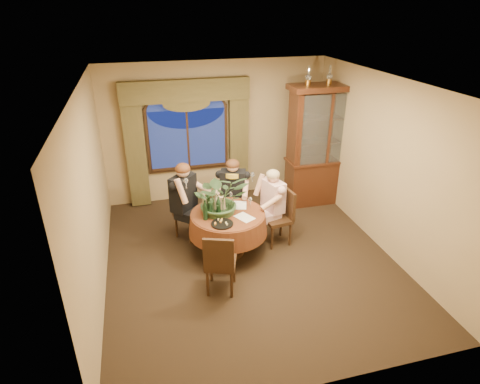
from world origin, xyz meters
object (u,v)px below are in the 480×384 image
object	(u,v)px
chair_right	(277,218)
wine_bottle_0	(205,203)
oil_lamp_center	(330,75)
chair_back_right	(231,205)
centerpiece_plant	(220,178)
chair_front_left	(221,261)
wine_bottle_3	(208,202)
wine_bottle_1	(216,203)
person_scarf	(233,195)
wine_bottle_5	(210,208)
person_pink	(273,205)
wine_bottle_4	(218,206)
oil_lamp_right	(350,74)
wine_bottle_2	(205,210)
stoneware_vase	(221,204)
chair_back	(189,212)
person_back	(184,203)
dining_table	(228,233)
china_cabinet	(323,146)
olive_bowl	(229,213)
oil_lamp_left	(308,76)

from	to	relation	value
chair_right	wine_bottle_0	xyz separation A→B (m)	(-1.23, -0.00, 0.44)
oil_lamp_center	chair_back_right	xyz separation A→B (m)	(-2.03, -0.66, -2.09)
centerpiece_plant	chair_front_left	bearing A→B (deg)	-102.57
wine_bottle_3	wine_bottle_1	bearing A→B (deg)	-34.29
person_scarf	wine_bottle_5	xyz separation A→B (m)	(-0.57, -0.80, 0.23)
person_pink	wine_bottle_0	distance (m)	1.23
person_scarf	wine_bottle_4	distance (m)	0.93
wine_bottle_1	oil_lamp_right	bearing A→B (deg)	25.08
oil_lamp_right	person_pink	world-z (taller)	oil_lamp_right
wine_bottle_2	chair_front_left	bearing A→B (deg)	-84.68
stoneware_vase	wine_bottle_3	bearing A→B (deg)	159.49
wine_bottle_3	wine_bottle_4	world-z (taller)	same
chair_back	chair_front_left	size ratio (longest dim) A/B	1.00
chair_front_left	chair_back	bearing A→B (deg)	117.64
wine_bottle_1	wine_bottle_3	distance (m)	0.14
chair_back_right	person_back	distance (m)	0.92
dining_table	stoneware_vase	distance (m)	0.52
china_cabinet	chair_back_right	distance (m)	2.25
oil_lamp_center	chair_right	distance (m)	2.83
centerpiece_plant	chair_back_right	bearing A→B (deg)	63.41
olive_bowl	wine_bottle_4	distance (m)	0.22
chair_front_left	wine_bottle_4	xyz separation A→B (m)	(0.15, 0.82, 0.44)
person_pink	wine_bottle_5	size ratio (longest dim) A/B	3.99
chair_back_right	wine_bottle_1	size ratio (longest dim) A/B	2.91
chair_right	wine_bottle_4	xyz separation A→B (m)	(-1.04, -0.16, 0.44)
chair_front_left	wine_bottle_3	xyz separation A→B (m)	(0.02, 1.03, 0.44)
chair_right	china_cabinet	bearing A→B (deg)	-53.83
centerpiece_plant	person_back	bearing A→B (deg)	137.63
dining_table	wine_bottle_5	xyz separation A→B (m)	(-0.30, -0.05, 0.54)
oil_lamp_left	chair_right	distance (m)	2.65
wine_bottle_4	chair_back_right	bearing A→B (deg)	63.75
oil_lamp_right	person_scarf	xyz separation A→B (m)	(-2.42, -0.68, -1.89)
dining_table	centerpiece_plant	distance (m)	0.96
oil_lamp_right	wine_bottle_3	xyz separation A→B (m)	(-2.98, -1.26, -1.66)
person_back	wine_bottle_4	world-z (taller)	person_back
oil_lamp_left	person_back	distance (m)	3.20
person_scarf	olive_bowl	xyz separation A→B (m)	(-0.25, -0.78, 0.09)
wine_bottle_2	oil_lamp_right	bearing A→B (deg)	26.49
wine_bottle_4	wine_bottle_1	bearing A→B (deg)	96.67
oil_lamp_right	oil_lamp_center	bearing A→B (deg)	180.00
wine_bottle_2	oil_lamp_left	bearing A→B (deg)	34.42
person_scarf	stoneware_vase	size ratio (longest dim) A/B	5.04
wine_bottle_0	wine_bottle_1	size ratio (longest dim) A/B	1.00
wine_bottle_1	wine_bottle_3	world-z (taller)	same
wine_bottle_5	person_back	bearing A→B (deg)	117.03
oil_lamp_center	centerpiece_plant	world-z (taller)	oil_lamp_center
wine_bottle_0	wine_bottle_4	world-z (taller)	same
wine_bottle_1	wine_bottle_3	size ratio (longest dim) A/B	1.00
wine_bottle_3	oil_lamp_right	bearing A→B (deg)	22.96
wine_bottle_2	person_pink	bearing A→B (deg)	16.17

